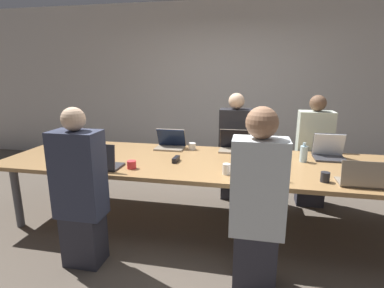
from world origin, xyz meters
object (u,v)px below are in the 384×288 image
at_px(cup_near_left, 132,165).
at_px(stapler, 176,159).
at_px(laptop_far_midleft, 171,143).
at_px(person_near_midright, 258,203).
at_px(laptop_far_center, 234,145).
at_px(person_far_right, 313,153).
at_px(laptop_near_left, 101,161).
at_px(person_near_left, 80,192).
at_px(person_far_center, 235,149).
at_px(laptop_near_midright, 255,168).
at_px(laptop_near_right, 362,179).
at_px(cup_far_midleft, 192,146).
at_px(bottle_far_right, 304,154).
at_px(laptop_far_right, 329,151).
at_px(cup_near_right, 325,177).
at_px(cup_near_midright, 226,169).

bearing_deg(cup_near_left, stapler, 39.78).
distance_m(laptop_far_midleft, person_near_midright, 1.65).
distance_m(laptop_far_center, person_far_right, 1.01).
bearing_deg(laptop_near_left, person_near_left, 92.15).
distance_m(laptop_near_left, person_far_right, 2.49).
bearing_deg(person_far_center, cup_near_left, -127.45).
xyz_separation_m(laptop_near_midright, person_near_midright, (0.02, -0.47, -0.12)).
bearing_deg(person_far_center, laptop_near_right, -48.73).
xyz_separation_m(cup_far_midleft, cup_near_left, (-0.43, -0.81, -0.00)).
xyz_separation_m(laptop_far_midleft, bottle_far_right, (1.49, -0.26, 0.02)).
bearing_deg(laptop_far_right, person_far_right, 99.64).
xyz_separation_m(person_far_center, laptop_near_right, (1.10, -1.25, 0.13)).
bearing_deg(cup_near_right, person_far_center, 124.52).
bearing_deg(laptop_far_midleft, laptop_near_right, -25.27).
bearing_deg(stapler, laptop_far_center, 48.01).
bearing_deg(cup_near_midright, bottle_far_right, 36.28).
xyz_separation_m(cup_near_right, laptop_far_midleft, (-1.58, 0.83, 0.03)).
bearing_deg(cup_far_midleft, bottle_far_right, -11.61).
bearing_deg(laptop_near_left, laptop_far_midleft, -116.33).
bearing_deg(laptop_far_right, stapler, -164.08).
distance_m(cup_far_midleft, cup_near_left, 0.92).
bearing_deg(laptop_far_center, laptop_near_right, -40.10).
relative_size(laptop_far_center, laptop_far_right, 1.03).
height_order(laptop_near_left, stapler, laptop_near_left).
xyz_separation_m(laptop_near_right, stapler, (-1.65, 0.36, -0.04)).
relative_size(laptop_near_right, cup_near_midright, 3.54).
height_order(laptop_far_center, laptop_near_midright, laptop_near_midright).
distance_m(laptop_far_center, cup_near_left, 1.26).
height_order(laptop_near_left, laptop_far_right, laptop_far_right).
xyz_separation_m(cup_near_right, bottle_far_right, (-0.09, 0.57, 0.04)).
height_order(laptop_far_center, person_far_center, person_far_center).
relative_size(cup_near_midright, stapler, 0.65).
relative_size(laptop_near_right, cup_near_right, 4.10).
bearing_deg(bottle_far_right, laptop_near_midright, -131.23).
distance_m(person_near_left, person_near_midright, 1.45).
distance_m(bottle_far_right, laptop_near_midright, 0.74).
distance_m(cup_far_midleft, person_near_midright, 1.49).
xyz_separation_m(laptop_near_left, person_near_left, (0.02, -0.41, -0.14)).
distance_m(cup_near_right, person_far_right, 1.20).
distance_m(cup_near_right, person_near_left, 2.07).
xyz_separation_m(laptop_near_midright, stapler, (-0.80, 0.29, -0.05)).
xyz_separation_m(cup_near_right, cup_near_left, (-1.74, 0.01, -0.00)).
relative_size(cup_far_midleft, stapler, 0.56).
bearing_deg(cup_near_left, person_far_center, 52.55).
bearing_deg(person_far_center, person_near_left, -125.20).
height_order(laptop_far_right, cup_near_midright, laptop_far_right).
height_order(laptop_far_right, person_near_midright, person_near_midright).
height_order(laptop_near_right, person_near_left, person_near_left).
relative_size(cup_near_right, person_near_left, 0.06).
distance_m(laptop_near_right, person_near_left, 2.32).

